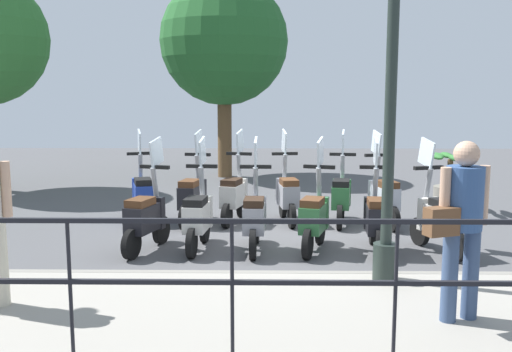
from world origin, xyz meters
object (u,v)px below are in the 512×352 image
at_px(lamp_post_near, 390,107).
at_px(scooter_near_4, 198,216).
at_px(scooter_far_2, 287,194).
at_px(scooter_near_1, 376,217).
at_px(scooter_far_0, 383,197).
at_px(scooter_near_3, 255,217).
at_px(scooter_near_2, 314,217).
at_px(scooter_far_3, 234,194).
at_px(pedestrian_with_bag, 462,217).
at_px(scooter_far_4, 193,196).
at_px(potted_palm, 449,187).
at_px(scooter_near_0, 438,218).
at_px(scooter_near_5, 146,217).
at_px(scooter_far_5, 143,194).
at_px(tree_distant, 224,42).
at_px(scooter_far_1, 341,195).

height_order(lamp_post_near, scooter_near_4, lamp_post_near).
bearing_deg(scooter_far_2, scooter_near_1, -155.44).
bearing_deg(scooter_far_0, scooter_near_3, 115.03).
xyz_separation_m(scooter_near_2, scooter_far_3, (1.72, 1.18, 0.00)).
bearing_deg(pedestrian_with_bag, scooter_far_3, 7.14).
xyz_separation_m(scooter_near_2, scooter_far_4, (1.58, 1.85, 0.00)).
distance_m(scooter_far_0, scooter_far_2, 1.56).
relative_size(potted_palm, scooter_near_0, 0.69).
height_order(scooter_near_4, scooter_far_0, same).
xyz_separation_m(lamp_post_near, scooter_near_5, (1.61, 2.90, -1.52)).
distance_m(scooter_near_0, scooter_far_4, 3.87).
xyz_separation_m(scooter_far_2, scooter_far_5, (0.00, 2.41, 0.00)).
relative_size(scooter_near_4, scooter_far_0, 1.00).
bearing_deg(scooter_far_5, scooter_near_4, -163.59).
distance_m(scooter_near_1, scooter_near_3, 1.65).
height_order(scooter_near_4, scooter_near_5, same).
height_order(scooter_near_2, scooter_far_0, same).
bearing_deg(scooter_near_0, tree_distant, 7.78).
relative_size(lamp_post_near, scooter_far_0, 2.72).
xyz_separation_m(scooter_near_1, scooter_far_5, (1.77, 3.54, 0.00)).
distance_m(scooter_near_0, scooter_far_5, 4.72).
bearing_deg(scooter_near_2, pedestrian_with_bag, -142.66).
height_order(scooter_near_4, scooter_far_2, same).
height_order(lamp_post_near, scooter_near_2, lamp_post_near).
relative_size(tree_distant, scooter_near_3, 3.28).
height_order(tree_distant, scooter_near_4, tree_distant).
height_order(potted_palm, scooter_far_5, scooter_far_5).
xyz_separation_m(pedestrian_with_bag, scooter_far_1, (4.38, 0.44, -0.60)).
distance_m(pedestrian_with_bag, potted_palm, 5.81).
relative_size(tree_distant, scooter_near_1, 3.28).
relative_size(scooter_near_3, scooter_far_0, 1.00).
bearing_deg(scooter_far_0, scooter_near_2, 129.10).
distance_m(tree_distant, scooter_far_3, 6.10).
bearing_deg(scooter_near_1, lamp_post_near, 177.66).
height_order(tree_distant, potted_palm, tree_distant).
xyz_separation_m(scooter_near_3, scooter_far_1, (1.65, -1.39, 0.00)).
xyz_separation_m(scooter_far_0, scooter_far_3, (0.19, 2.42, 0.00)).
height_order(tree_distant, scooter_near_5, tree_distant).
distance_m(potted_palm, scooter_far_3, 4.03).
bearing_deg(scooter_far_5, potted_palm, -96.19).
xyz_separation_m(scooter_near_0, scooter_far_4, (1.65, 3.50, 0.00)).
distance_m(lamp_post_near, scooter_near_0, 2.42).
bearing_deg(scooter_far_4, pedestrian_with_bag, -134.36).
xyz_separation_m(tree_distant, scooter_near_1, (-7.07, -2.53, -2.94)).
height_order(scooter_near_2, scooter_far_4, same).
relative_size(scooter_near_0, scooter_near_4, 1.00).
bearing_deg(scooter_near_1, scooter_far_4, 64.16).
height_order(scooter_near_1, scooter_near_4, same).
distance_m(scooter_near_1, scooter_near_4, 2.42).
relative_size(lamp_post_near, scooter_near_4, 2.72).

